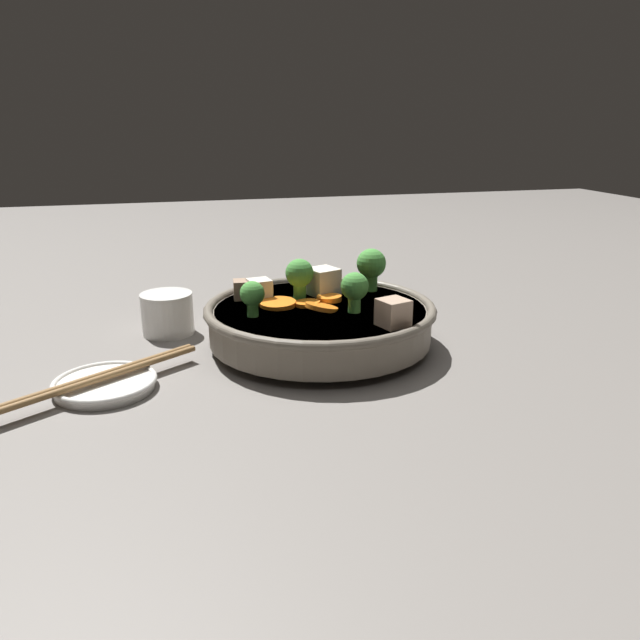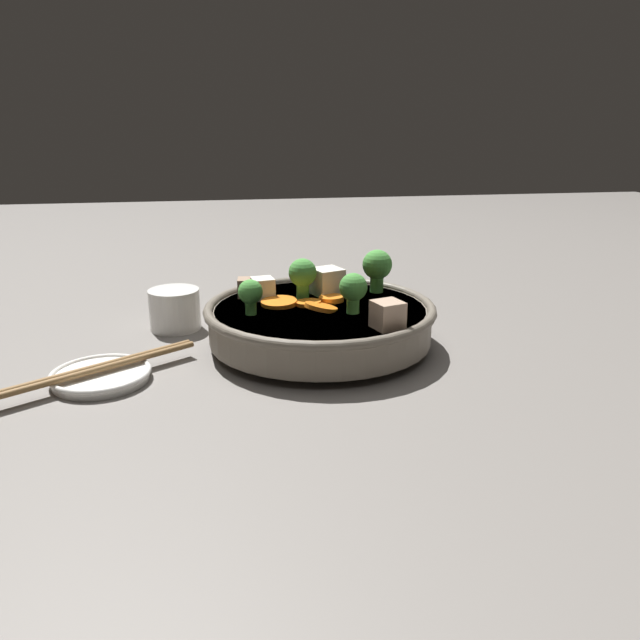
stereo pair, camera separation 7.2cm
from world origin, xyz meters
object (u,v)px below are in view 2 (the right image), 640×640
Objects in this scene: stirfry_bowl at (320,317)px; chopsticks_pair at (100,368)px; side_saucer at (101,376)px; tea_cup at (175,309)px.

chopsticks_pair is (-0.07, 0.26, -0.02)m from stirfry_bowl.
side_saucer is 0.55× the size of chopsticks_pair.
chopsticks_pair is (-0.17, 0.07, -0.01)m from tea_cup.
tea_cup is at bearing -22.82° from chopsticks_pair.
stirfry_bowl is at bearing -74.14° from side_saucer.
side_saucer is at bearing 180.00° from chopsticks_pair.
stirfry_bowl reaches higher than side_saucer.
chopsticks_pair is at bearing 105.86° from stirfry_bowl.
chopsticks_pair is (0.00, 0.00, 0.01)m from side_saucer.
tea_cup reaches higher than side_saucer.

